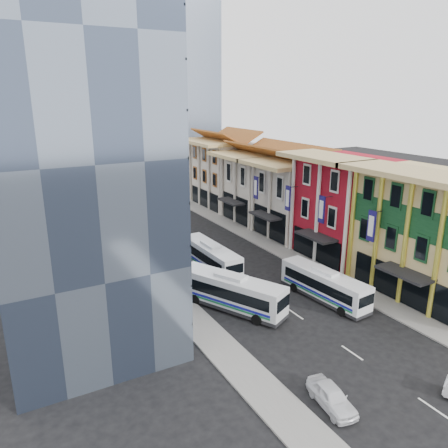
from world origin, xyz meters
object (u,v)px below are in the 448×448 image
office_tower (58,144)px  bus_left_far (211,257)px  sedan_left (332,397)px  shophouse_tan (435,236)px  bus_right (324,284)px  bus_left_near (231,291)px

office_tower → bus_left_far: bearing=6.2°
sedan_left → shophouse_tan: bearing=29.6°
bus_right → shophouse_tan: bearing=-27.6°
bus_right → sedan_left: size_ratio=2.39×
bus_left_near → bus_left_far: (2.56, 8.90, -0.09)m
shophouse_tan → office_tower: 35.19m
bus_right → office_tower: bearing=149.2°
office_tower → bus_left_far: 20.16m
shophouse_tan → sedan_left: shophouse_tan is taller
shophouse_tan → bus_left_near: 20.20m
sedan_left → bus_left_far: bearing=89.5°
shophouse_tan → sedan_left: bearing=-158.4°
bus_left_near → bus_left_far: size_ratio=1.06×
bus_right → sedan_left: bearing=-135.0°
bus_left_near → sedan_left: (-0.94, -14.45, -1.02)m
shophouse_tan → bus_right: shophouse_tan is taller
office_tower → bus_left_near: size_ratio=2.80×
bus_left_far → sedan_left: 23.63m
shophouse_tan → bus_left_far: (-16.00, 15.64, -4.38)m
bus_left_far → bus_right: bearing=-63.5°
shophouse_tan → bus_left_far: 22.80m
office_tower → sedan_left: 28.43m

